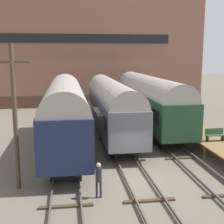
% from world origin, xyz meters
% --- Properties ---
extents(ground_plane, '(200.00, 200.00, 0.00)m').
position_xyz_m(ground_plane, '(0.00, 0.00, 0.00)').
color(ground_plane, '#60594C').
extents(track_left, '(2.60, 60.00, 0.26)m').
position_xyz_m(track_left, '(-4.08, 0.00, 0.14)').
color(track_left, '#4C4742').
rests_on(track_left, ground).
extents(track_middle, '(2.60, 60.00, 0.26)m').
position_xyz_m(track_middle, '(0.00, 0.00, 0.14)').
color(track_middle, '#4C4742').
rests_on(track_middle, ground).
extents(track_right, '(2.60, 60.00, 0.26)m').
position_xyz_m(track_right, '(4.08, 0.00, 0.14)').
color(track_right, '#4C4742').
rests_on(track_right, ground).
extents(train_car_green, '(3.04, 18.70, 5.16)m').
position_xyz_m(train_car_green, '(4.08, 12.79, 2.93)').
color(train_car_green, black).
rests_on(train_car_green, ground).
extents(train_car_grey, '(2.89, 17.78, 4.98)m').
position_xyz_m(train_car_grey, '(0.00, 10.59, 2.84)').
color(train_car_grey, black).
rests_on(train_car_grey, ground).
extents(train_car_navy, '(3.06, 16.02, 5.37)m').
position_xyz_m(train_car_navy, '(-4.08, 6.40, 3.04)').
color(train_car_navy, black).
rests_on(train_car_navy, ground).
extents(station_platform, '(2.83, 11.93, 0.98)m').
position_xyz_m(station_platform, '(6.82, 2.86, 0.90)').
color(station_platform, brown).
rests_on(station_platform, ground).
extents(bench, '(1.40, 0.40, 0.91)m').
position_xyz_m(bench, '(6.70, 3.83, 1.47)').
color(bench, '#2D4C33').
rests_on(bench, station_platform).
extents(person_worker, '(0.32, 0.32, 1.86)m').
position_xyz_m(person_worker, '(-2.44, -2.21, 1.13)').
color(person_worker, '#282833').
rests_on(person_worker, ground).
extents(utility_pole, '(1.80, 0.24, 7.73)m').
position_xyz_m(utility_pole, '(-6.64, -0.39, 4.02)').
color(utility_pole, '#473828').
rests_on(utility_pole, ground).
extents(warehouse_building, '(35.11, 13.63, 17.12)m').
position_xyz_m(warehouse_building, '(-1.95, 33.07, 8.56)').
color(warehouse_building, '#4F342A').
rests_on(warehouse_building, ground).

